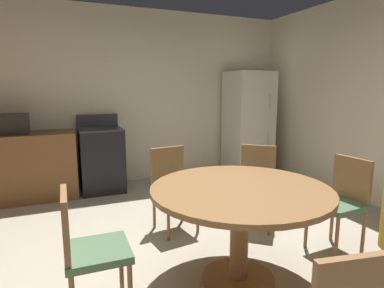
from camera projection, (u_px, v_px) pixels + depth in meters
The scene contains 11 objects.
ground_plane at pixel (198, 266), 2.73m from camera, with size 14.00×14.00×0.00m, color #A89E89.
wall_back at pixel (126, 97), 5.08m from camera, with size 5.66×0.12×2.70m, color beige.
kitchen_counter at pixel (7, 168), 4.23m from camera, with size 1.72×0.60×0.90m, color brown.
oven_range at pixel (101, 159), 4.69m from camera, with size 0.60×0.60×1.10m.
refrigerator at pixel (248, 124), 5.51m from camera, with size 0.68×0.68×1.76m.
microwave at pixel (10, 124), 4.16m from camera, with size 0.44×0.32×0.26m, color black.
dining_table at pixel (240, 206), 2.43m from camera, with size 1.35×1.35×0.76m.
chair_east at pixel (342, 198), 2.93m from camera, with size 0.42×0.42×0.87m.
chair_north at pixel (172, 183), 3.39m from camera, with size 0.45×0.45×0.87m.
chair_northeast at pixel (256, 180), 3.50m from camera, with size 0.56×0.56×0.87m.
chair_west at pixel (87, 246), 2.05m from camera, with size 0.41×0.41×0.87m.
Camera 1 is at (-1.02, -2.29, 1.49)m, focal length 30.14 mm.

